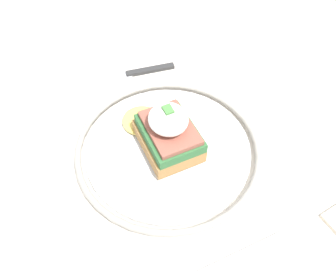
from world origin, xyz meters
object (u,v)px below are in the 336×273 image
object	(u,v)px
sandwich	(168,132)
plate	(168,148)
fork	(224,263)
knife	(133,73)

from	to	relation	value
sandwich	plate	bearing A→B (deg)	-168.18
plate	fork	size ratio (longest dim) A/B	1.76
sandwich	fork	size ratio (longest dim) A/B	0.89
knife	fork	bearing A→B (deg)	176.37
fork	knife	distance (m)	0.37
plate	knife	bearing A→B (deg)	-4.39
fork	knife	xyz separation A→B (m)	(0.37, -0.02, 0.00)
plate	sandwich	xyz separation A→B (m)	(0.00, 0.00, 0.04)
plate	fork	world-z (taller)	plate
sandwich	fork	world-z (taller)	sandwich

